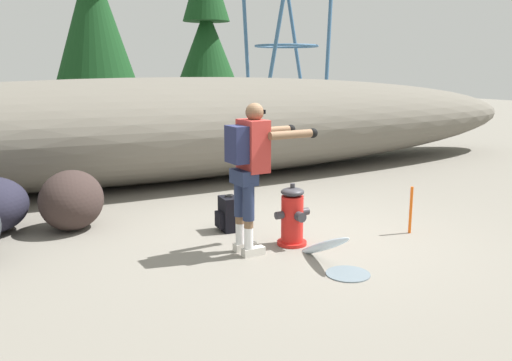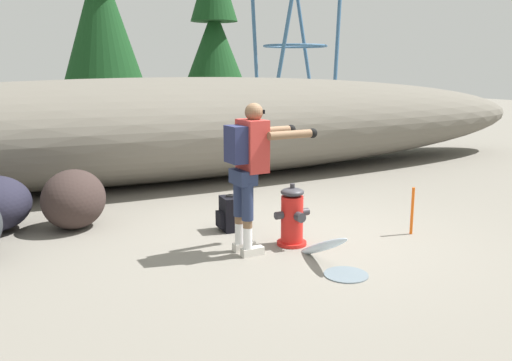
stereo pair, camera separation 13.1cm
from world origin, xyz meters
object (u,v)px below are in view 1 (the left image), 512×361
boulder_mid (72,200)px  survey_stake (411,210)px  utility_worker (252,160)px  spare_backpack (229,214)px  fire_hydrant (292,217)px

boulder_mid → survey_stake: (3.73, -2.18, -0.09)m
survey_stake → boulder_mid: bearing=149.7°
utility_worker → boulder_mid: (-1.63, 1.88, -0.68)m
utility_worker → boulder_mid: size_ratio=1.85×
boulder_mid → survey_stake: size_ratio=1.52×
utility_worker → survey_stake: 2.25m
utility_worker → spare_backpack: 1.23m
utility_worker → spare_backpack: size_ratio=3.58×
fire_hydrant → spare_backpack: 0.97m
boulder_mid → survey_stake: bearing=-30.3°
fire_hydrant → survey_stake: 1.59m
spare_backpack → boulder_mid: size_ratio=0.52×
boulder_mid → utility_worker: bearing=-49.1°
fire_hydrant → survey_stake: bearing=-11.5°
fire_hydrant → survey_stake: fire_hydrant is taller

